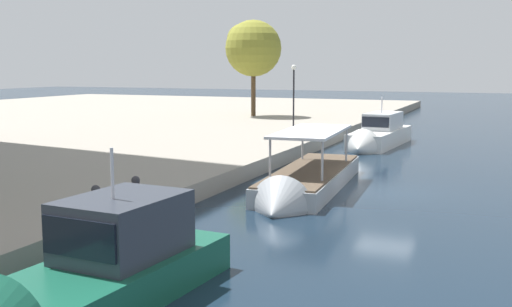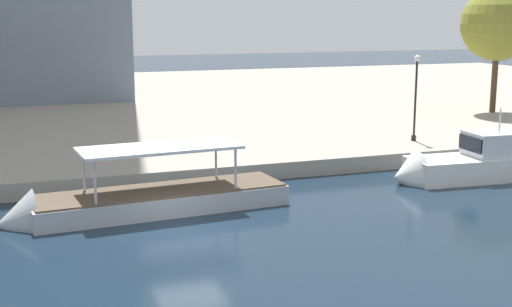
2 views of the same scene
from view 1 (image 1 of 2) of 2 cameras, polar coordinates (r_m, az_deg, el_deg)
ground_plane at (r=28.06m, az=11.75°, el=-3.45°), size 220.00×220.00×0.00m
motor_yacht_0 at (r=14.88m, az=-14.64°, el=-11.20°), size 7.85×3.19×4.61m
tour_boat_1 at (r=27.54m, az=4.57°, el=-2.92°), size 11.59×3.52×3.71m
motor_yacht_2 at (r=43.62m, az=11.08°, el=1.48°), size 9.67×3.03×4.18m
mooring_bollard_0 at (r=22.64m, az=-10.92°, el=-2.97°), size 0.31×0.31×0.81m
mooring_bollard_1 at (r=21.01m, az=-14.40°, el=-3.86°), size 0.30×0.30×0.85m
lamp_post at (r=45.04m, az=3.46°, el=5.51°), size 0.36×0.36×4.78m
tree_1 at (r=58.94m, az=-0.37°, el=9.76°), size 5.24×5.24×8.94m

